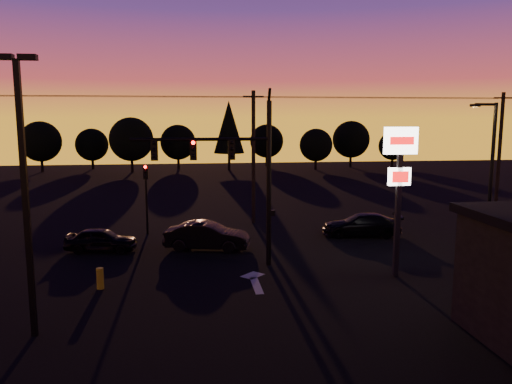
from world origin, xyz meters
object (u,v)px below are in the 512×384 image
(pylon_sign, at_px, (400,170))
(streetlight, at_px, (490,169))
(car_left, at_px, (101,240))
(car_right, at_px, (361,225))
(bollard, at_px, (100,278))
(secondary_signal, at_px, (146,189))
(car_mid, at_px, (207,236))
(traffic_signal_mast, at_px, (236,166))
(parking_lot_light, at_px, (24,179))

(pylon_sign, distance_m, streetlight, 8.00)
(car_left, bearing_deg, car_right, -76.03)
(pylon_sign, height_order, bollard, pylon_sign)
(secondary_signal, relative_size, car_right, 0.91)
(car_mid, bearing_deg, secondary_signal, 53.95)
(pylon_sign, bearing_deg, traffic_signal_mast, 160.64)
(streetlight, distance_m, car_right, 7.88)
(parking_lot_light, distance_m, car_left, 11.61)
(secondary_signal, distance_m, streetlight, 19.89)
(parking_lot_light, xyz_separation_m, bollard, (1.37, 4.44, -4.81))
(pylon_sign, height_order, car_mid, pylon_sign)
(parking_lot_light, bearing_deg, car_left, 88.05)
(parking_lot_light, xyz_separation_m, streetlight, (21.41, 8.50, -0.85))
(car_mid, bearing_deg, bollard, 154.47)
(streetlight, bearing_deg, secondary_signal, 162.44)
(parking_lot_light, relative_size, car_right, 1.92)
(car_left, height_order, car_mid, car_mid)
(secondary_signal, bearing_deg, bollard, -96.43)
(traffic_signal_mast, xyz_separation_m, secondary_signal, (-4.90, 7.49, -2.07))
(streetlight, relative_size, car_left, 2.11)
(secondary_signal, bearing_deg, car_right, -9.44)
(streetlight, relative_size, bollard, 8.77)
(secondary_signal, distance_m, bollard, 10.39)
(traffic_signal_mast, height_order, car_right, traffic_signal_mast)
(bollard, relative_size, car_left, 0.24)
(pylon_sign, distance_m, bollard, 13.87)
(pylon_sign, xyz_separation_m, bollard, (-13.13, -0.06, -4.46))
(car_left, height_order, car_right, car_right)
(secondary_signal, height_order, car_right, secondary_signal)
(parking_lot_light, height_order, streetlight, parking_lot_light)
(car_right, bearing_deg, car_left, -74.28)
(bollard, bearing_deg, secondary_signal, 83.57)
(bollard, xyz_separation_m, car_mid, (4.72, 5.87, 0.30))
(traffic_signal_mast, bearing_deg, car_left, 152.61)
(traffic_signal_mast, xyz_separation_m, car_mid, (-1.31, 3.32, -4.18))
(streetlight, relative_size, car_mid, 1.73)
(parking_lot_light, relative_size, bollard, 10.02)
(secondary_signal, height_order, parking_lot_light, parking_lot_light)
(parking_lot_light, bearing_deg, car_mid, 59.44)
(traffic_signal_mast, relative_size, streetlight, 1.07)
(bollard, height_order, car_mid, car_mid)
(pylon_sign, distance_m, car_right, 8.95)
(car_mid, bearing_deg, streetlight, -83.45)
(secondary_signal, relative_size, pylon_sign, 0.64)
(streetlight, height_order, car_right, streetlight)
(bollard, distance_m, car_right, 16.26)
(pylon_sign, bearing_deg, car_left, 156.52)
(traffic_signal_mast, bearing_deg, car_mid, 111.61)
(parking_lot_light, bearing_deg, car_right, 38.27)
(traffic_signal_mast, bearing_deg, car_right, 32.95)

